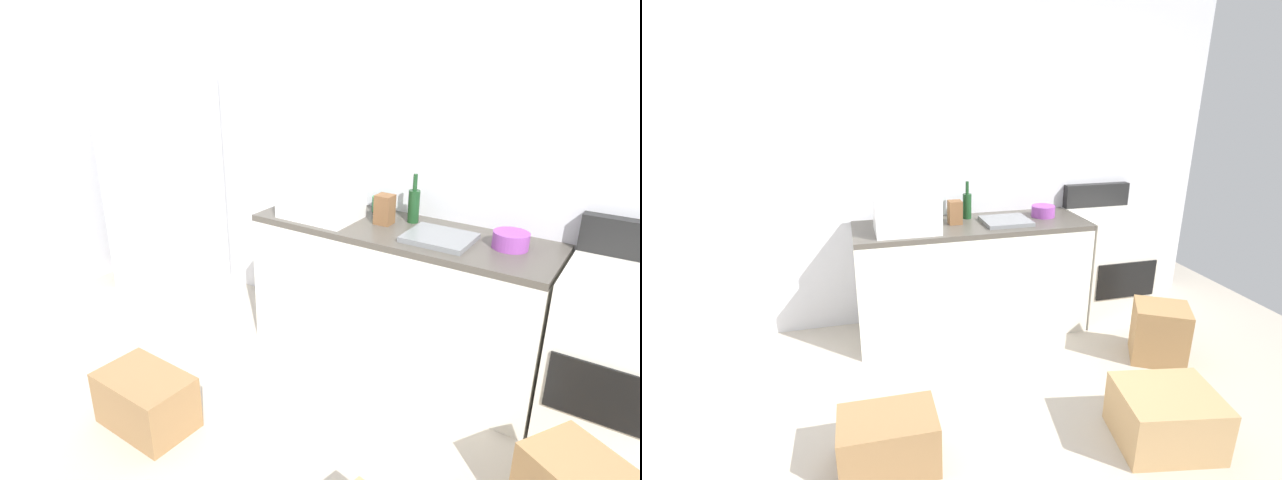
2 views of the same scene
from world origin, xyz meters
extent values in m
plane|color=#B2A899|center=(0.00, 0.00, 0.00)|extent=(6.00, 6.00, 0.00)
cube|color=silver|center=(0.00, 1.55, 1.30)|extent=(5.00, 0.10, 2.60)
cube|color=silver|center=(0.30, 1.20, 0.43)|extent=(1.80, 0.60, 0.86)
cube|color=#4C473F|center=(0.30, 1.20, 0.88)|extent=(1.80, 0.60, 0.04)
cube|color=silver|center=(-1.75, 1.15, 0.86)|extent=(0.68, 0.66, 1.72)
cube|color=silver|center=(1.52, 1.20, 0.45)|extent=(0.60, 0.60, 0.90)
cube|color=black|center=(1.52, 0.90, 0.42)|extent=(0.52, 0.02, 0.30)
cube|color=black|center=(1.52, 1.46, 1.00)|extent=(0.60, 0.08, 0.20)
cube|color=white|center=(-0.21, 1.11, 1.04)|extent=(0.46, 0.34, 0.27)
cube|color=slate|center=(0.56, 1.15, 0.92)|extent=(0.36, 0.32, 0.03)
cylinder|color=#193F1E|center=(0.31, 1.35, 1.00)|extent=(0.07, 0.07, 0.20)
cylinder|color=#193F1E|center=(0.31, 1.35, 1.15)|extent=(0.03, 0.03, 0.10)
cylinder|color=#338C4C|center=(0.03, 1.42, 0.95)|extent=(0.08, 0.08, 0.10)
cube|color=brown|center=(0.18, 1.23, 0.99)|extent=(0.10, 0.10, 0.18)
cylinder|color=purple|center=(0.92, 1.25, 0.95)|extent=(0.19, 0.19, 0.09)
cube|color=tan|center=(0.99, -0.31, 0.16)|extent=(0.59, 0.52, 0.32)
cube|color=#A37A4C|center=(1.50, 0.41, 0.21)|extent=(0.48, 0.46, 0.42)
cube|color=olive|center=(-0.50, -0.10, 0.15)|extent=(0.51, 0.33, 0.30)
camera|label=1|loc=(1.57, -1.48, 1.95)|focal=29.58mm
camera|label=2|loc=(-0.61, -2.03, 1.86)|focal=25.34mm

